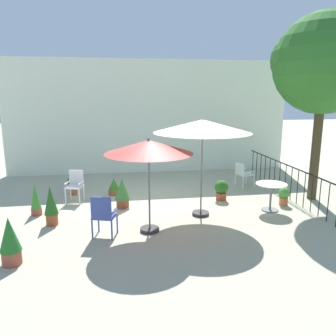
% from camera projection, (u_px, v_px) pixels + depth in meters
% --- Properties ---
extents(ground_plane, '(60.00, 60.00, 0.00)m').
position_uv_depth(ground_plane, '(167.00, 204.00, 9.67)').
color(ground_plane, '#A8A789').
extents(villa_facade, '(11.15, 0.30, 4.42)m').
position_uv_depth(villa_facade, '(151.00, 117.00, 13.36)').
color(villa_facade, silver).
rests_on(villa_facade, ground).
extents(terrace_railing, '(0.03, 5.71, 1.01)m').
position_uv_depth(terrace_railing, '(289.00, 176.00, 10.08)').
color(terrace_railing, black).
rests_on(terrace_railing, ground).
extents(shade_tree, '(2.94, 2.80, 5.32)m').
position_uv_depth(shade_tree, '(325.00, 63.00, 9.38)').
color(shade_tree, '#463A22').
rests_on(shade_tree, ground).
extents(patio_umbrella_0, '(2.44, 2.44, 2.54)m').
position_uv_depth(patio_umbrella_0, '(202.00, 127.00, 8.31)').
color(patio_umbrella_0, '#2D2D2D').
rests_on(patio_umbrella_0, ground).
extents(patio_umbrella_1, '(1.96, 1.96, 2.17)m').
position_uv_depth(patio_umbrella_1, '(149.00, 148.00, 7.34)').
color(patio_umbrella_1, '#2D2D2D').
rests_on(patio_umbrella_1, ground).
extents(cafe_table_0, '(0.82, 0.82, 0.75)m').
position_uv_depth(cafe_table_0, '(271.00, 192.00, 9.03)').
color(cafe_table_0, white).
rests_on(cafe_table_0, ground).
extents(patio_chair_0, '(0.60, 0.59, 0.83)m').
position_uv_depth(patio_chair_0, '(243.00, 173.00, 11.41)').
color(patio_chair_0, white).
rests_on(patio_chair_0, ground).
extents(patio_chair_1, '(0.58, 0.56, 0.96)m').
position_uv_depth(patio_chair_1, '(103.00, 214.00, 7.30)').
color(patio_chair_1, '#374799').
rests_on(patio_chair_1, ground).
extents(patio_chair_2, '(0.53, 0.53, 0.93)m').
position_uv_depth(patio_chair_2, '(75.00, 184.00, 9.76)').
color(patio_chair_2, white).
rests_on(patio_chair_2, ground).
extents(potted_plant_0, '(0.33, 0.33, 0.97)m').
position_uv_depth(potted_plant_0, '(51.00, 204.00, 8.03)').
color(potted_plant_0, '#9D4829').
rests_on(potted_plant_0, ground).
extents(potted_plant_1, '(0.44, 0.44, 0.84)m').
position_uv_depth(potted_plant_1, '(122.00, 192.00, 9.30)').
color(potted_plant_1, brown).
rests_on(potted_plant_1, ground).
extents(potted_plant_2, '(0.27, 0.27, 0.86)m').
position_uv_depth(potted_plant_2, '(36.00, 200.00, 8.71)').
color(potted_plant_2, '#9A4538').
rests_on(potted_plant_2, ground).
extents(potted_plant_3, '(0.40, 0.40, 0.60)m').
position_uv_depth(potted_plant_3, '(221.00, 189.00, 9.98)').
color(potted_plant_3, '#9F492E').
rests_on(potted_plant_3, ground).
extents(potted_plant_4, '(0.35, 0.35, 0.59)m').
position_uv_depth(potted_plant_4, '(73.00, 184.00, 10.48)').
color(potted_plant_4, '#AD5229').
rests_on(potted_plant_4, ground).
extents(potted_plant_5, '(0.32, 0.34, 0.52)m').
position_uv_depth(potted_plant_5, '(284.00, 195.00, 9.53)').
color(potted_plant_5, '#CD6E3C').
rests_on(potted_plant_5, ground).
extents(potted_plant_6, '(0.39, 0.39, 0.92)m').
position_uv_depth(potted_plant_6, '(10.00, 240.00, 6.15)').
color(potted_plant_6, '#964936').
rests_on(potted_plant_6, ground).
extents(potted_plant_7, '(0.36, 0.36, 0.52)m').
position_uv_depth(potted_plant_7, '(114.00, 187.00, 10.52)').
color(potted_plant_7, brown).
rests_on(potted_plant_7, ground).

